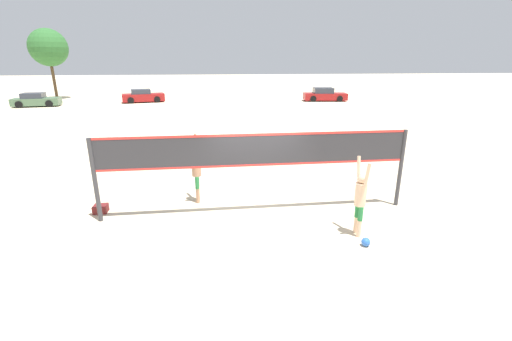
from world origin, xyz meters
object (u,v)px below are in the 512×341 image
object	(u,v)px
player_blocker	(196,168)
gear_bag	(101,209)
player_spiker	(360,196)
parked_car_near	(143,96)
volleyball_net	(256,157)
parked_car_mid	(324,95)
volleyball	(366,242)
tree_left_cluster	(48,48)
parked_car_far	(36,100)

from	to	relation	value
player_blocker	gear_bag	xyz separation A→B (m)	(-2.78, -0.45, -0.99)
player_spiker	gear_bag	xyz separation A→B (m)	(-6.85, 2.22, -0.93)
gear_bag	parked_car_near	distance (m)	28.31
volleyball_net	player_spiker	world-z (taller)	volleyball_net
player_blocker	gear_bag	size ratio (longest dim) A/B	5.59
gear_bag	parked_car_near	xyz separation A→B (m)	(-3.83, 28.05, 0.50)
player_blocker	gear_bag	distance (m)	2.99
player_blocker	parked_car_near	xyz separation A→B (m)	(-6.61, 27.60, -0.50)
gear_bag	parked_car_mid	size ratio (longest dim) A/B	0.08
parked_car_near	parked_car_mid	size ratio (longest dim) A/B	0.95
volleyball	gear_bag	bearing A→B (deg)	157.87
player_blocker	tree_left_cluster	xyz separation A→B (m)	(-17.01, 32.24, 4.41)
player_blocker	parked_car_mid	xyz separation A→B (m)	(12.64, 26.36, -0.48)
player_blocker	player_spiker	bearing A→B (deg)	56.70
volleyball_net	parked_car_near	size ratio (longest dim) A/B	1.94
gear_bag	parked_car_near	world-z (taller)	parked_car_near
volleyball_net	volleyball	distance (m)	3.59
volleyball_net	player_spiker	xyz separation A→B (m)	(2.37, -1.65, -0.64)
gear_bag	tree_left_cluster	bearing A→B (deg)	113.53
player_blocker	parked_car_far	world-z (taller)	player_blocker
volleyball_net	parked_car_mid	size ratio (longest dim) A/B	1.85
volleyball_net	parked_car_far	distance (m)	31.75
volleyball_net	gear_bag	bearing A→B (deg)	172.77
player_spiker	parked_car_near	distance (m)	32.09
gear_bag	tree_left_cluster	distance (m)	36.06
volleyball	volleyball_net	bearing A→B (deg)	136.78
player_spiker	parked_car_far	world-z (taller)	player_spiker
player_blocker	parked_car_near	size ratio (longest dim) A/B	0.47
player_blocker	parked_car_near	world-z (taller)	player_blocker
player_spiker	parked_car_far	bearing A→B (deg)	35.75
parked_car_far	gear_bag	bearing A→B (deg)	-71.57
parked_car_near	parked_car_far	world-z (taller)	parked_car_near
volleyball_net	parked_car_near	world-z (taller)	volleyball_net
volleyball_net	player_spiker	bearing A→B (deg)	-34.88
gear_bag	parked_car_far	distance (m)	28.96
volleyball_net	parked_car_far	xyz separation A→B (m)	(-17.75, 26.30, -1.11)
player_blocker	tree_left_cluster	world-z (taller)	tree_left_cluster
volleyball_net	parked_car_far	bearing A→B (deg)	124.02
parked_car_mid	volleyball	bearing A→B (deg)	-99.05
volleyball	parked_car_far	bearing A→B (deg)	125.19
player_spiker	tree_left_cluster	size ratio (longest dim) A/B	0.27
volleyball_net	parked_car_far	world-z (taller)	volleyball_net
gear_bag	tree_left_cluster	world-z (taller)	tree_left_cluster
volleyball_net	player_blocker	bearing A→B (deg)	149.00
volleyball_net	gear_bag	xyz separation A→B (m)	(-4.48, 0.57, -1.57)
parked_car_near	parked_car_far	xyz separation A→B (m)	(-9.45, -2.31, -0.03)
parked_car_mid	tree_left_cluster	world-z (taller)	tree_left_cluster
volleyball_net	parked_car_near	distance (m)	29.81
volleyball	parked_car_far	distance (m)	34.89
volleyball_net	parked_car_mid	xyz separation A→B (m)	(10.95, 27.38, -1.06)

